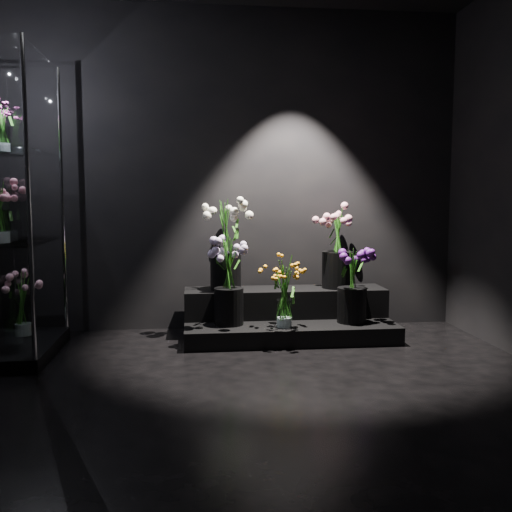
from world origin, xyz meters
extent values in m
plane|color=black|center=(0.00, 0.00, 0.00)|extent=(4.00, 4.00, 0.00)
plane|color=black|center=(0.00, 2.00, 1.40)|extent=(4.00, 0.00, 4.00)
plane|color=black|center=(0.00, -2.00, 1.40)|extent=(4.00, 0.00, 4.00)
cube|color=black|center=(0.43, 1.57, 0.07)|extent=(1.73, 0.77, 0.14)
cube|color=black|center=(0.43, 1.76, 0.26)|extent=(1.73, 0.38, 0.24)
cube|color=black|center=(-1.68, 1.24, 0.05)|extent=(0.60, 0.99, 0.10)
cube|color=white|center=(-1.68, 1.24, 0.85)|extent=(0.54, 0.93, 0.01)
cube|color=white|center=(-1.68, 1.24, 1.49)|extent=(0.54, 0.93, 0.01)
cylinder|color=white|center=(0.35, 1.33, 0.26)|extent=(0.13, 0.13, 0.22)
cylinder|color=black|center=(-0.07, 1.48, 0.29)|extent=(0.24, 0.24, 0.30)
cylinder|color=black|center=(0.93, 1.44, 0.29)|extent=(0.24, 0.24, 0.29)
cylinder|color=black|center=(-0.08, 1.76, 0.54)|extent=(0.26, 0.26, 0.32)
cylinder|color=black|center=(0.89, 1.75, 0.54)|extent=(0.27, 0.27, 0.32)
cylinder|color=white|center=(-1.68, 1.06, 0.97)|extent=(0.14, 0.14, 0.23)
cylinder|color=white|center=(-1.73, 1.37, 1.59)|extent=(0.11, 0.11, 0.19)
cylinder|color=white|center=(-1.67, 1.47, 0.23)|extent=(0.14, 0.14, 0.27)
camera|label=1|loc=(-0.35, -3.04, 1.18)|focal=40.00mm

